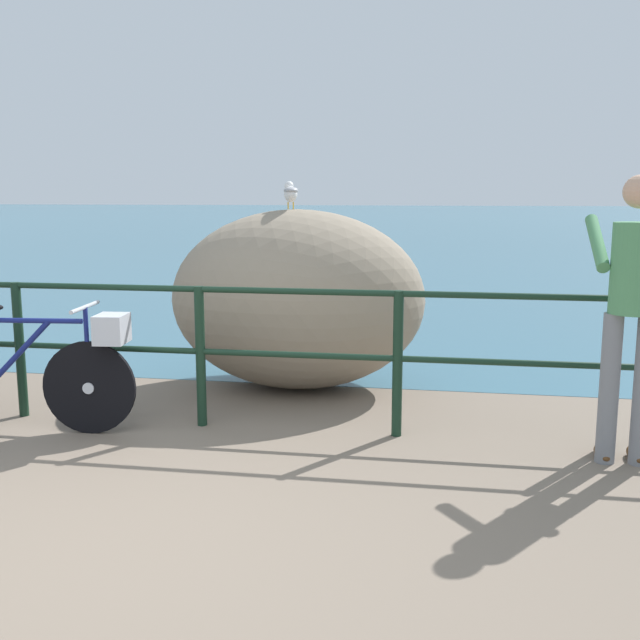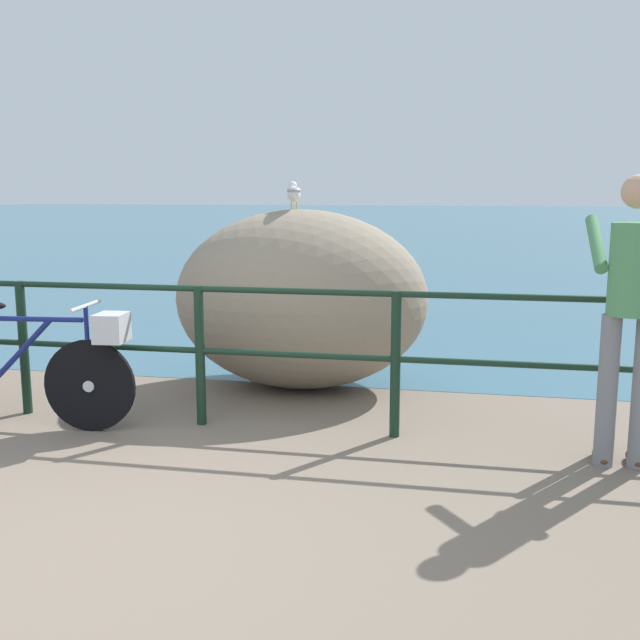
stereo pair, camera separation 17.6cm
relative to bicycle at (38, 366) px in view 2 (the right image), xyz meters
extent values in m
cube|color=#756656|center=(1.08, 18.43, -0.51)|extent=(120.00, 120.00, 0.10)
cube|color=#38667A|center=(1.08, 46.58, -0.46)|extent=(120.00, 90.00, 0.01)
cylinder|color=black|center=(-0.33, 0.34, 0.05)|extent=(0.07, 0.07, 1.02)
cylinder|color=black|center=(1.08, 0.34, 0.05)|extent=(0.07, 0.07, 1.02)
cylinder|color=black|center=(2.49, 0.34, 0.05)|extent=(0.07, 0.07, 1.02)
cylinder|color=black|center=(3.91, 0.34, 0.05)|extent=(0.07, 0.07, 1.02)
cylinder|color=black|center=(1.08, 0.34, 0.54)|extent=(8.47, 0.04, 0.04)
cylinder|color=black|center=(1.08, 0.34, 0.09)|extent=(8.47, 0.04, 0.04)
cylinder|color=black|center=(0.37, 0.04, -0.13)|extent=(0.66, 0.10, 0.66)
cylinder|color=#B7BCC6|center=(0.37, 0.04, -0.13)|extent=(0.08, 0.06, 0.08)
cylinder|color=navy|center=(-0.15, -0.01, 0.34)|extent=(0.99, 0.13, 0.04)
cylinder|color=navy|center=(-0.12, -0.01, 0.10)|extent=(0.50, 0.09, 0.50)
cylinder|color=navy|center=(0.37, 0.04, 0.15)|extent=(0.03, 0.03, 0.57)
cylinder|color=#B7BCC6|center=(0.37, 0.04, 0.44)|extent=(0.07, 0.48, 0.03)
cube|color=#B7BCC6|center=(0.55, 0.05, 0.29)|extent=(0.22, 0.26, 0.20)
cylinder|color=slate|center=(3.82, 0.04, 0.01)|extent=(0.12, 0.12, 0.95)
ellipsoid|color=#513319|center=(3.82, 0.10, -0.42)|extent=(0.10, 0.26, 0.08)
ellipsoid|color=#513319|center=(4.02, 0.10, -0.42)|extent=(0.10, 0.26, 0.08)
cylinder|color=#4C8C59|center=(3.92, 0.04, 0.76)|extent=(0.28, 0.28, 0.55)
sphere|color=tan|center=(3.92, 0.04, 1.22)|extent=(0.20, 0.20, 0.20)
cylinder|color=#4C8C59|center=(3.74, 0.27, 0.90)|extent=(0.08, 0.52, 0.34)
ellipsoid|color=gray|center=(1.55, 1.54, 0.30)|extent=(2.18, 1.63, 1.54)
cylinder|color=gold|center=(1.49, 1.51, 1.10)|extent=(0.01, 0.01, 0.06)
cylinder|color=gold|center=(1.53, 1.52, 1.10)|extent=(0.01, 0.01, 0.06)
ellipsoid|color=white|center=(1.51, 1.51, 1.20)|extent=(0.18, 0.28, 0.13)
ellipsoid|color=#9E9EA3|center=(1.51, 1.50, 1.23)|extent=(0.19, 0.27, 0.06)
sphere|color=white|center=(1.47, 1.63, 1.27)|extent=(0.08, 0.08, 0.08)
cone|color=gold|center=(1.45, 1.68, 1.26)|extent=(0.04, 0.05, 0.02)
camera|label=1|loc=(2.79, -4.65, 1.21)|focal=41.66mm
camera|label=2|loc=(2.97, -4.62, 1.21)|focal=41.66mm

